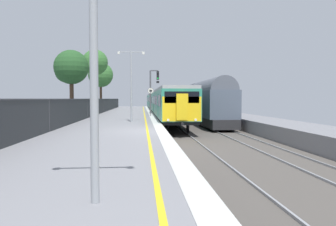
% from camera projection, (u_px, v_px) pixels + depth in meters
% --- Properties ---
extents(ground, '(17.40, 110.00, 1.21)m').
position_uv_depth(ground, '(203.00, 142.00, 17.41)').
color(ground, gray).
extents(commuter_train_at_platform, '(2.83, 63.17, 3.81)m').
position_uv_depth(commuter_train_at_platform, '(158.00, 101.00, 53.19)').
color(commuter_train_at_platform, '#2D846B').
rests_on(commuter_train_at_platform, ground).
extents(freight_train_adjacent_track, '(2.60, 26.51, 4.56)m').
position_uv_depth(freight_train_adjacent_track, '(198.00, 101.00, 38.64)').
color(freight_train_adjacent_track, '#232326').
rests_on(freight_train_adjacent_track, ground).
extents(signal_gantry, '(1.10, 0.24, 5.00)m').
position_uv_depth(signal_gantry, '(153.00, 86.00, 36.89)').
color(signal_gantry, '#47474C').
rests_on(signal_gantry, ground).
extents(speed_limit_sign, '(0.59, 0.08, 2.81)m').
position_uv_depth(speed_limit_sign, '(151.00, 98.00, 32.28)').
color(speed_limit_sign, '#59595B').
rests_on(speed_limit_sign, ground).
extents(platform_lamp_near, '(2.00, 0.20, 5.45)m').
position_uv_depth(platform_lamp_near, '(93.00, 6.00, 5.19)').
color(platform_lamp_near, '#93999E').
rests_on(platform_lamp_near, ground).
extents(platform_lamp_mid, '(2.00, 0.20, 5.26)m').
position_uv_depth(platform_lamp_mid, '(131.00, 80.00, 23.69)').
color(platform_lamp_mid, '#93999E').
rests_on(platform_lamp_mid, ground).
extents(platform_back_fence, '(0.07, 99.00, 1.73)m').
position_uv_depth(platform_back_fence, '(49.00, 114.00, 16.69)').
color(platform_back_fence, '#282B2D').
rests_on(platform_back_fence, ground).
extents(background_tree_left, '(4.10, 4.10, 7.72)m').
position_uv_depth(background_tree_left, '(100.00, 76.00, 53.17)').
color(background_tree_left, '#473323').
rests_on(background_tree_left, ground).
extents(background_tree_centre, '(3.36, 3.36, 6.49)m').
position_uv_depth(background_tree_centre, '(70.00, 68.00, 31.55)').
color(background_tree_centre, '#473323').
rests_on(background_tree_centre, ground).
extents(background_tree_right, '(3.31, 3.31, 8.09)m').
position_uv_depth(background_tree_right, '(95.00, 64.00, 41.64)').
color(background_tree_right, '#473323').
rests_on(background_tree_right, ground).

